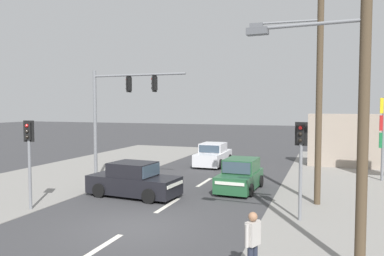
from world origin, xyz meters
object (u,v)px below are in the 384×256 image
Objects in this scene: sedan_oncoming_near at (213,155)px; pedestrian_at_kerb at (253,241)px; traffic_signal_mast at (116,106)px; utility_pole_foreground_right at (358,85)px; utility_pole_midground_right at (316,69)px; pedestal_signal_right_kerb at (301,154)px; pedestal_signal_left_kerb at (29,149)px; hatchback_oncoming_mid at (240,176)px; sedan_kerbside_parked at (134,181)px.

sedan_oncoming_near is 2.61× the size of pedestrian_at_kerb.
utility_pole_foreground_right is at bearing -33.20° from traffic_signal_mast.
utility_pole_midground_right reaches higher than utility_pole_foreground_right.
utility_pole_midground_right is 6.50× the size of pedestrian_at_kerb.
utility_pole_midground_right is at bearing 80.82° from pedestal_signal_right_kerb.
pedestal_signal_right_kerb is 1.00× the size of pedestal_signal_left_kerb.
utility_pole_midground_right is 2.87× the size of hatchback_oncoming_mid.
sedan_kerbside_parked is (-7.83, -1.27, -4.97)m from utility_pole_midground_right.
sedan_oncoming_near is (-6.53, 11.16, -1.71)m from pedestal_signal_right_kerb.
pedestal_signal_right_kerb reaches higher than pedestrian_at_kerb.
traffic_signal_mast is 1.69× the size of pedestal_signal_left_kerb.
utility_pole_foreground_right is 1.97× the size of sedan_kerbside_parked.
pedestal_signal_left_kerb is (-10.60, -4.67, -3.25)m from utility_pole_midground_right.
utility_pole_midground_right is (-1.10, 6.49, 1.04)m from utility_pole_foreground_right.
pedestrian_at_kerb is at bearing -152.79° from utility_pole_foreground_right.
utility_pole_midground_right reaches higher than pedestal_signal_right_kerb.
utility_pole_foreground_right is at bearing -60.47° from hatchback_oncoming_mid.
traffic_signal_mast is 12.51m from pedestrian_at_kerb.
pedestal_signal_right_kerb is at bearing 111.00° from utility_pole_foreground_right.
pedestal_signal_right_kerb is at bearing -18.99° from traffic_signal_mast.
pedestrian_at_kerb is (9.42, -2.99, -1.49)m from pedestal_signal_left_kerb.
pedestal_signal_left_kerb is 13.87m from sedan_oncoming_near.
utility_pole_midground_right is 6.29m from hatchback_oncoming_mid.
hatchback_oncoming_mid is (-3.51, 1.63, -4.97)m from utility_pole_midground_right.
pedestal_signal_left_kerb is at bearing -97.40° from traffic_signal_mast.
utility_pole_midground_right is at bearing -24.95° from hatchback_oncoming_mid.
pedestal_signal_left_kerb is 0.84× the size of sedan_oncoming_near.
utility_pole_foreground_right is at bearing 27.21° from pedestrian_at_kerb.
pedestal_signal_right_kerb and pedestal_signal_left_kerb have the same top height.
sedan_oncoming_near is at bearing 69.40° from traffic_signal_mast.
sedan_kerbside_parked is (2.78, 3.40, -1.71)m from pedestal_signal_left_kerb.
pedestal_signal_left_kerb is at bearing 162.37° from pedestrian_at_kerb.
sedan_kerbside_parked is 1.02× the size of sedan_oncoming_near.
sedan_kerbside_parked is 1.18× the size of hatchback_oncoming_mid.
hatchback_oncoming_mid is at bearing 41.58° from pedestal_signal_left_kerb.
sedan_kerbside_parked is at bearing -95.14° from sedan_oncoming_near.
sedan_oncoming_near is 17.25m from pedestrian_at_kerb.
utility_pole_midground_right is at bearing 99.59° from utility_pole_foreground_right.
utility_pole_foreground_right is 2.31× the size of hatchback_oncoming_mid.
utility_pole_midground_right is 2.98× the size of pedestal_signal_right_kerb.
pedestrian_at_kerb is at bearing -43.80° from traffic_signal_mast.
sedan_oncoming_near is (0.89, 9.87, 0.00)m from sedan_kerbside_parked.
utility_pole_foreground_right is 2.40× the size of pedestal_signal_right_kerb.
traffic_signal_mast reaches higher than sedan_kerbside_parked.
pedestal_signal_left_kerb reaches higher than pedestrian_at_kerb.
pedestrian_at_kerb is at bearing -98.75° from utility_pole_midground_right.
utility_pole_midground_right is 12.11m from sedan_oncoming_near.
pedestal_signal_left_kerb reaches higher than sedan_kerbside_parked.
utility_pole_foreground_right is 10.13m from hatchback_oncoming_mid.
utility_pole_foreground_right is at bearing -61.96° from sedan_oncoming_near.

